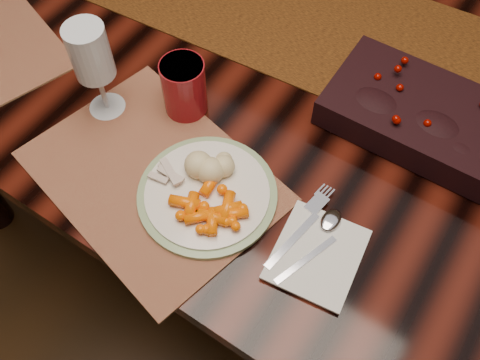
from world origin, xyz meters
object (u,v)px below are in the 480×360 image
Objects in this scene: dining_table at (291,184)px; centerpiece at (436,118)px; dinner_plate at (207,194)px; turkey_shreds at (166,174)px; napkin at (317,254)px; baby_carrots at (214,205)px; red_cup at (184,87)px; mashed_potatoes at (213,162)px; wine_glass at (96,72)px; placemat_main at (153,176)px.

centerpiece is (0.25, 0.03, 0.42)m from dining_table.
dining_table is 0.50m from dinner_plate.
turkey_shreds reaches higher than napkin.
red_cup is at bearing 137.77° from baby_carrots.
napkin is (0.29, 0.02, -0.02)m from turkey_shreds.
baby_carrots is 0.24m from red_cup.
dining_table is 0.50m from mashed_potatoes.
dining_table is at bearing 47.17° from red_cup.
napkin is at bearing -20.20° from red_cup.
dinner_plate is 0.29m from wine_glass.
turkey_shreds is at bearing -133.83° from centerpiece.
red_cup reaches higher than baby_carrots.
placemat_main is at bearing -144.26° from mashed_potatoes.
dining_table is 21.89× the size of mashed_potatoes.
dinner_plate is 1.55× the size of napkin.
red_cup is at bearing 33.18° from wine_glass.
placemat_main is 2.16× the size of wine_glass.
centerpiece reaches higher than baby_carrots.
turkey_shreds is (0.03, 0.01, 0.02)m from placemat_main.
napkin reaches higher than placemat_main.
dining_table is at bearing 41.76° from wine_glass.
placemat_main is 0.11m from dinner_plate.
placemat_main is (-0.37, -0.36, -0.04)m from centerpiece.
centerpiece is 0.61m from wine_glass.
red_cup is (-0.41, -0.20, 0.02)m from centerpiece.
napkin is (0.18, 0.03, -0.02)m from baby_carrots.
wine_glass is at bearing 169.20° from placemat_main.
dinner_plate is 2.37× the size of baby_carrots.
dining_table is 9.11× the size of wine_glass.
baby_carrots is 0.32m from wine_glass.
turkey_shreds is 0.41× the size of napkin.
dining_table is 0.49m from centerpiece.
turkey_shreds is at bearing 176.85° from napkin.
turkey_shreds reaches higher than dinner_plate.
dining_table is 0.50m from red_cup.
dining_table is 4.22× the size of placemat_main.
baby_carrots reaches higher than turkey_shreds.
centerpiece is 0.52m from placemat_main.
mashed_potatoes is at bearing -2.90° from wine_glass.
centerpiece is 3.51× the size of red_cup.
placemat_main is 6.78× the size of turkey_shreds.
dinner_plate is 0.08m from turkey_shreds.
turkey_shreds is 0.29m from napkin.
red_cup is 0.56× the size of wine_glass.
napkin is at bearing -5.73° from wine_glass.
wine_glass is (-0.20, 0.07, 0.07)m from turkey_shreds.
mashed_potatoes is at bearing 49.09° from placemat_main.
dinner_plate is at bearing -11.58° from wine_glass.
dinner_plate is 2.92× the size of mashed_potatoes.
dinner_plate is (0.10, 0.02, 0.01)m from placemat_main.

